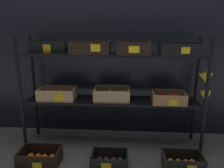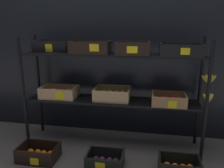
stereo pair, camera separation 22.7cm
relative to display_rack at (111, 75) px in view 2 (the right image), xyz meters
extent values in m
plane|color=#605B56|center=(0.00, 0.01, -0.76)|extent=(10.00, 10.00, 0.00)
cube|color=black|center=(0.00, 0.37, 0.24)|extent=(4.14, 0.12, 1.99)
cylinder|color=black|center=(-0.86, -0.16, -0.19)|extent=(0.03, 0.03, 1.12)
cylinder|color=black|center=(0.87, -0.16, -0.19)|extent=(0.03, 0.03, 1.12)
cylinder|color=black|center=(-0.86, 0.17, -0.19)|extent=(0.03, 0.03, 1.12)
cylinder|color=black|center=(0.87, 0.17, -0.19)|extent=(0.03, 0.03, 1.12)
cube|color=black|center=(0.00, 0.01, -0.27)|extent=(1.71, 0.29, 0.02)
cube|color=black|center=(0.00, 0.01, 0.20)|extent=(1.71, 0.29, 0.02)
cube|color=tan|center=(-0.55, -0.01, -0.26)|extent=(0.37, 0.23, 0.01)
cube|color=tan|center=(-0.55, -0.11, -0.20)|extent=(0.37, 0.02, 0.10)
cube|color=tan|center=(-0.55, 0.10, -0.20)|extent=(0.37, 0.02, 0.10)
cube|color=tan|center=(-0.73, -0.01, -0.20)|extent=(0.02, 0.20, 0.10)
cube|color=tan|center=(-0.37, -0.01, -0.20)|extent=(0.02, 0.20, 0.10)
sphere|color=orange|center=(-0.63, -0.03, -0.21)|extent=(0.07, 0.07, 0.07)
sphere|color=orange|center=(-0.55, -0.04, -0.21)|extent=(0.07, 0.07, 0.07)
sphere|color=orange|center=(-0.47, -0.04, -0.21)|extent=(0.07, 0.07, 0.07)
sphere|color=orange|center=(-0.63, 0.03, -0.21)|extent=(0.07, 0.07, 0.07)
sphere|color=orange|center=(-0.55, 0.02, -0.21)|extent=(0.07, 0.07, 0.07)
sphere|color=orange|center=(-0.46, 0.02, -0.21)|extent=(0.07, 0.07, 0.07)
cube|color=yellow|center=(-0.50, -0.12, -0.20)|extent=(0.09, 0.01, 0.08)
cube|color=tan|center=(0.01, 0.02, -0.26)|extent=(0.35, 0.25, 0.01)
cube|color=tan|center=(0.01, -0.10, -0.20)|extent=(0.35, 0.02, 0.11)
cube|color=tan|center=(0.01, 0.14, -0.20)|extent=(0.35, 0.02, 0.11)
cube|color=tan|center=(-0.16, 0.02, -0.20)|extent=(0.02, 0.22, 0.11)
cube|color=tan|center=(0.18, 0.02, -0.20)|extent=(0.02, 0.22, 0.11)
ellipsoid|color=yellow|center=(-0.09, -0.02, -0.21)|extent=(0.06, 0.06, 0.08)
ellipsoid|color=yellow|center=(-0.03, -0.02, -0.21)|extent=(0.06, 0.06, 0.08)
ellipsoid|color=yellow|center=(0.04, -0.02, -0.21)|extent=(0.06, 0.06, 0.08)
ellipsoid|color=yellow|center=(0.11, -0.02, -0.21)|extent=(0.06, 0.06, 0.08)
ellipsoid|color=yellow|center=(-0.09, 0.05, -0.21)|extent=(0.06, 0.06, 0.08)
ellipsoid|color=yellow|center=(-0.02, 0.06, -0.21)|extent=(0.06, 0.06, 0.08)
ellipsoid|color=yellow|center=(0.04, 0.06, -0.21)|extent=(0.06, 0.06, 0.08)
ellipsoid|color=yellow|center=(0.11, 0.06, -0.21)|extent=(0.06, 0.06, 0.08)
cube|color=#A87F51|center=(0.56, -0.03, -0.26)|extent=(0.32, 0.23, 0.01)
cube|color=#A87F51|center=(0.56, -0.14, -0.20)|extent=(0.32, 0.02, 0.09)
cube|color=#A87F51|center=(0.56, 0.08, -0.20)|extent=(0.32, 0.02, 0.09)
cube|color=#A87F51|center=(0.41, -0.03, -0.20)|extent=(0.02, 0.20, 0.09)
cube|color=#A87F51|center=(0.71, -0.03, -0.20)|extent=(0.02, 0.20, 0.09)
sphere|color=red|center=(0.51, -0.07, -0.21)|extent=(0.07, 0.07, 0.07)
sphere|color=red|center=(0.61, -0.06, -0.21)|extent=(0.07, 0.07, 0.07)
sphere|color=red|center=(0.50, 0.00, -0.21)|extent=(0.07, 0.07, 0.07)
sphere|color=red|center=(0.61, 0.00, -0.21)|extent=(0.07, 0.07, 0.07)
cube|color=yellow|center=(0.58, -0.15, -0.22)|extent=(0.08, 0.01, 0.07)
cube|color=black|center=(-0.62, 0.06, 0.21)|extent=(0.36, 0.20, 0.01)
cube|color=black|center=(-0.62, -0.04, 0.27)|extent=(0.36, 0.02, 0.10)
cube|color=black|center=(-0.62, 0.15, 0.27)|extent=(0.36, 0.02, 0.10)
cube|color=black|center=(-0.79, 0.06, 0.27)|extent=(0.02, 0.17, 0.10)
cube|color=black|center=(-0.45, 0.06, 0.27)|extent=(0.02, 0.17, 0.10)
sphere|color=#E1C555|center=(-0.71, 0.03, 0.26)|extent=(0.07, 0.07, 0.07)
sphere|color=#E6C353|center=(-0.62, 0.03, 0.26)|extent=(0.07, 0.07, 0.07)
sphere|color=#E4BD4E|center=(-0.54, 0.03, 0.26)|extent=(0.07, 0.07, 0.07)
sphere|color=gold|center=(-0.70, 0.08, 0.26)|extent=(0.07, 0.07, 0.07)
sphere|color=#DFBE55|center=(-0.62, 0.08, 0.26)|extent=(0.07, 0.07, 0.07)
sphere|color=gold|center=(-0.53, 0.08, 0.26)|extent=(0.07, 0.07, 0.07)
cube|color=yellow|center=(-0.61, -0.05, 0.25)|extent=(0.07, 0.01, 0.08)
cube|color=black|center=(-0.20, -0.02, 0.21)|extent=(0.37, 0.23, 0.01)
cube|color=black|center=(-0.20, -0.13, 0.27)|extent=(0.37, 0.02, 0.11)
cube|color=black|center=(-0.20, 0.08, 0.27)|extent=(0.37, 0.02, 0.11)
cube|color=black|center=(-0.38, -0.02, 0.27)|extent=(0.02, 0.19, 0.11)
cube|color=black|center=(-0.02, -0.02, 0.27)|extent=(0.02, 0.19, 0.11)
sphere|color=#92B037|center=(-0.29, -0.05, 0.26)|extent=(0.07, 0.07, 0.07)
sphere|color=#8BBF3A|center=(-0.20, -0.05, 0.26)|extent=(0.07, 0.07, 0.07)
sphere|color=#88BD47|center=(-0.11, -0.06, 0.26)|extent=(0.07, 0.07, 0.07)
sphere|color=#92C737|center=(-0.29, 0.01, 0.26)|extent=(0.07, 0.07, 0.07)
sphere|color=#98B832|center=(-0.20, 0.01, 0.26)|extent=(0.07, 0.07, 0.07)
sphere|color=#8BC53C|center=(-0.12, 0.01, 0.26)|extent=(0.07, 0.07, 0.07)
cube|color=yellow|center=(-0.13, -0.14, 0.27)|extent=(0.09, 0.01, 0.07)
cube|color=black|center=(0.21, -0.03, 0.21)|extent=(0.31, 0.23, 0.01)
cube|color=black|center=(0.21, -0.14, 0.27)|extent=(0.31, 0.02, 0.10)
cube|color=black|center=(0.21, 0.07, 0.27)|extent=(0.31, 0.02, 0.10)
cube|color=black|center=(0.06, -0.03, 0.27)|extent=(0.02, 0.19, 0.10)
cube|color=black|center=(0.35, -0.03, 0.27)|extent=(0.02, 0.19, 0.10)
ellipsoid|color=tan|center=(0.16, -0.06, 0.27)|extent=(0.07, 0.07, 0.09)
ellipsoid|color=tan|center=(0.26, -0.06, 0.27)|extent=(0.07, 0.07, 0.09)
ellipsoid|color=#B2B253|center=(0.16, 0.00, 0.27)|extent=(0.07, 0.07, 0.09)
ellipsoid|color=#B6BF53|center=(0.26, 0.00, 0.27)|extent=(0.07, 0.07, 0.09)
cube|color=yellow|center=(0.21, -0.15, 0.26)|extent=(0.09, 0.01, 0.06)
cube|color=black|center=(0.64, -0.03, 0.21)|extent=(0.38, 0.23, 0.01)
cube|color=black|center=(0.64, -0.13, 0.27)|extent=(0.38, 0.02, 0.09)
cube|color=black|center=(0.64, 0.08, 0.27)|extent=(0.38, 0.02, 0.09)
cube|color=black|center=(0.46, -0.03, 0.27)|extent=(0.02, 0.19, 0.09)
cube|color=black|center=(0.82, -0.03, 0.27)|extent=(0.02, 0.19, 0.09)
ellipsoid|color=brown|center=(0.52, -0.06, 0.25)|extent=(0.05, 0.05, 0.07)
ellipsoid|color=brown|center=(0.58, -0.06, 0.25)|extent=(0.05, 0.05, 0.07)
ellipsoid|color=brown|center=(0.63, -0.07, 0.25)|extent=(0.05, 0.05, 0.07)
ellipsoid|color=brown|center=(0.69, -0.06, 0.25)|extent=(0.05, 0.05, 0.07)
ellipsoid|color=brown|center=(0.75, -0.06, 0.25)|extent=(0.05, 0.05, 0.07)
ellipsoid|color=brown|center=(0.52, 0.00, 0.25)|extent=(0.05, 0.05, 0.07)
ellipsoid|color=brown|center=(0.58, 0.01, 0.25)|extent=(0.05, 0.05, 0.07)
ellipsoid|color=brown|center=(0.64, 0.01, 0.25)|extent=(0.05, 0.05, 0.07)
ellipsoid|color=brown|center=(0.69, 0.01, 0.25)|extent=(0.05, 0.05, 0.07)
ellipsoid|color=brown|center=(0.75, 0.01, 0.25)|extent=(0.05, 0.05, 0.07)
cube|color=yellow|center=(0.66, -0.14, 0.26)|extent=(0.08, 0.01, 0.06)
cylinder|color=brown|center=(0.91, -0.02, -0.12)|extent=(0.02, 0.02, 0.02)
ellipsoid|color=yellow|center=(0.89, -0.02, -0.18)|extent=(0.08, 0.03, 0.10)
ellipsoid|color=yellow|center=(0.91, -0.02, -0.18)|extent=(0.05, 0.03, 0.11)
ellipsoid|color=yellow|center=(0.92, -0.02, -0.18)|extent=(0.05, 0.03, 0.10)
ellipsoid|color=yellow|center=(0.93, -0.03, -0.18)|extent=(0.07, 0.03, 0.10)
cylinder|color=brown|center=(0.91, 0.03, 0.05)|extent=(0.02, 0.02, 0.02)
ellipsoid|color=yellow|center=(0.89, 0.03, -0.02)|extent=(0.10, 0.03, 0.10)
ellipsoid|color=yellow|center=(0.90, 0.03, -0.02)|extent=(0.07, 0.03, 0.11)
ellipsoid|color=yellow|center=(0.91, 0.03, -0.02)|extent=(0.03, 0.03, 0.11)
ellipsoid|color=yellow|center=(0.93, 0.03, -0.02)|extent=(0.07, 0.03, 0.11)
ellipsoid|color=yellow|center=(0.94, 0.02, -0.02)|extent=(0.09, 0.03, 0.10)
cube|color=black|center=(-0.63, -0.39, -0.75)|extent=(0.36, 0.24, 0.01)
cube|color=black|center=(-0.63, -0.50, -0.68)|extent=(0.36, 0.02, 0.13)
cube|color=black|center=(-0.63, -0.28, -0.68)|extent=(0.36, 0.02, 0.13)
cube|color=black|center=(-0.80, -0.39, -0.68)|extent=(0.02, 0.21, 0.13)
cube|color=black|center=(-0.45, -0.39, -0.68)|extent=(0.02, 0.21, 0.13)
sphere|color=orange|center=(-0.73, -0.42, -0.71)|extent=(0.06, 0.06, 0.06)
sphere|color=orange|center=(-0.66, -0.43, -0.71)|extent=(0.06, 0.06, 0.06)
sphere|color=orange|center=(-0.59, -0.43, -0.71)|extent=(0.06, 0.06, 0.06)
sphere|color=orange|center=(-0.53, -0.42, -0.71)|extent=(0.06, 0.06, 0.06)
sphere|color=orange|center=(-0.73, -0.35, -0.71)|extent=(0.06, 0.06, 0.06)
sphere|color=orange|center=(-0.66, -0.35, -0.71)|extent=(0.06, 0.06, 0.06)
sphere|color=orange|center=(-0.60, -0.36, -0.71)|extent=(0.06, 0.06, 0.06)
sphere|color=orange|center=(-0.53, -0.35, -0.71)|extent=(0.06, 0.06, 0.06)
cube|color=yellow|center=(-0.61, -0.51, -0.70)|extent=(0.08, 0.01, 0.06)
cube|color=black|center=(0.01, -0.39, -0.75)|extent=(0.33, 0.22, 0.01)
cube|color=black|center=(0.01, -0.49, -0.69)|extent=(0.33, 0.02, 0.11)
cube|color=black|center=(0.01, -0.28, -0.69)|extent=(0.33, 0.02, 0.11)
cube|color=black|center=(-0.15, -0.39, -0.69)|extent=(0.02, 0.19, 0.11)
cube|color=black|center=(0.17, -0.39, -0.69)|extent=(0.02, 0.19, 0.11)
sphere|color=#582B46|center=(-0.08, -0.42, -0.72)|extent=(0.05, 0.05, 0.05)
sphere|color=#5C255D|center=(-0.02, -0.42, -0.72)|extent=(0.05, 0.05, 0.05)
sphere|color=#602C5D|center=(0.04, -0.42, -0.72)|extent=(0.05, 0.05, 0.05)
sphere|color=#601F4C|center=(0.11, -0.42, -0.72)|extent=(0.05, 0.05, 0.05)
sphere|color=#561849|center=(-0.08, -0.35, -0.72)|extent=(0.05, 0.05, 0.05)
sphere|color=#6C2F4E|center=(-0.02, -0.35, -0.72)|extent=(0.05, 0.05, 0.05)
sphere|color=#5D2551|center=(0.04, -0.35, -0.72)|extent=(0.05, 0.05, 0.05)
sphere|color=#652C45|center=(0.10, -0.35, -0.72)|extent=(0.05, 0.05, 0.05)
cube|color=yellow|center=(-0.01, -0.50, -0.69)|extent=(0.09, 0.01, 0.07)
cube|color=black|center=(0.65, -0.29, -0.68)|extent=(0.35, 0.02, 0.13)
cube|color=black|center=(0.49, -0.39, -0.68)|extent=(0.02, 0.18, 0.13)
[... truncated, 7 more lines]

